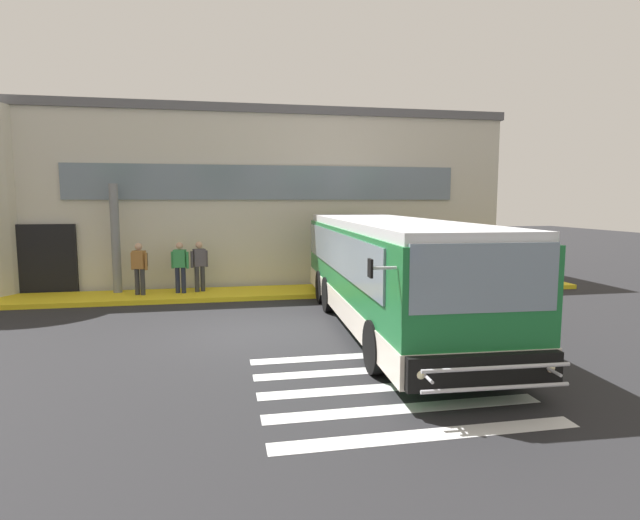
# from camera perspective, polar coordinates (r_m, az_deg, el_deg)

# --- Properties ---
(ground_plane) EXTENTS (80.00, 90.00, 0.02)m
(ground_plane) POSITION_cam_1_polar(r_m,az_deg,el_deg) (12.62, -7.53, -7.99)
(ground_plane) COLOR #232326
(ground_plane) RESTS_ON ground
(bay_paint_stripes) EXTENTS (4.40, 3.96, 0.01)m
(bay_paint_stripes) POSITION_cam_1_polar(r_m,az_deg,el_deg) (9.01, 7.43, -13.96)
(bay_paint_stripes) COLOR silver
(bay_paint_stripes) RESTS_ON ground
(terminal_building) EXTENTS (21.50, 13.80, 6.50)m
(terminal_building) POSITION_cam_1_polar(r_m,az_deg,el_deg) (23.78, -11.04, 6.73)
(terminal_building) COLOR beige
(terminal_building) RESTS_ON ground
(boarding_curb) EXTENTS (23.70, 2.00, 0.15)m
(boarding_curb) POSITION_cam_1_polar(r_m,az_deg,el_deg) (17.29, -8.53, -3.71)
(boarding_curb) COLOR yellow
(boarding_curb) RESTS_ON ground
(entry_support_column) EXTENTS (0.28, 0.28, 3.57)m
(entry_support_column) POSITION_cam_1_polar(r_m,az_deg,el_deg) (17.96, -21.93, 2.24)
(entry_support_column) COLOR slate
(entry_support_column) RESTS_ON boarding_curb
(bus_main_foreground) EXTENTS (3.48, 10.92, 2.70)m
(bus_main_foreground) POSITION_cam_1_polar(r_m,az_deg,el_deg) (12.80, 7.69, -1.64)
(bus_main_foreground) COLOR #1E7238
(bus_main_foreground) RESTS_ON ground
(passenger_near_column) EXTENTS (0.54, 0.48, 1.68)m
(passenger_near_column) POSITION_cam_1_polar(r_m,az_deg,el_deg) (17.32, -19.53, -0.53)
(passenger_near_column) COLOR #2D2D33
(passenger_near_column) RESTS_ON boarding_curb
(passenger_by_doorway) EXTENTS (0.57, 0.31, 1.68)m
(passenger_by_doorway) POSITION_cam_1_polar(r_m,az_deg,el_deg) (17.23, -15.40, -0.54)
(passenger_by_doorway) COLOR #1E2338
(passenger_by_doorway) RESTS_ON boarding_curb
(passenger_at_curb_edge) EXTENTS (0.56, 0.34, 1.68)m
(passenger_at_curb_edge) POSITION_cam_1_polar(r_m,az_deg,el_deg) (17.36, -13.35, -0.42)
(passenger_at_curb_edge) COLOR #2D2D33
(passenger_at_curb_edge) RESTS_ON boarding_curb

